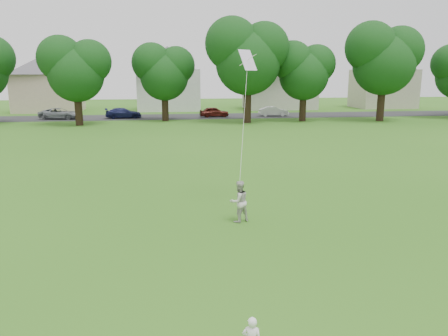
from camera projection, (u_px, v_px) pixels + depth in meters
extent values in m
plane|color=#2C6216|center=(207.00, 272.00, 11.31)|extent=(160.00, 160.00, 0.00)
cube|color=#2D2D30|center=(170.00, 117.00, 51.94)|extent=(90.00, 7.00, 0.01)
imported|color=beige|center=(239.00, 201.00, 14.98)|extent=(0.86, 0.78, 1.45)
plane|color=silver|center=(248.00, 60.00, 16.12)|extent=(0.90, 0.81, 0.76)
cylinder|color=white|center=(244.00, 124.00, 15.52)|extent=(0.01, 0.01, 5.00)
cylinder|color=black|center=(78.00, 108.00, 42.96)|extent=(0.73, 0.73, 3.36)
cylinder|color=black|center=(165.00, 106.00, 47.11)|extent=(0.71, 0.71, 3.20)
cylinder|color=black|center=(247.00, 103.00, 45.31)|extent=(0.80, 0.80, 4.15)
cylinder|color=black|center=(303.00, 106.00, 46.90)|extent=(0.72, 0.72, 3.28)
cylinder|color=black|center=(381.00, 102.00, 46.96)|extent=(0.79, 0.79, 4.04)
imported|color=gray|center=(60.00, 114.00, 49.13)|extent=(4.67, 2.62, 1.23)
imported|color=#151942|center=(123.00, 113.00, 50.10)|extent=(4.26, 2.20, 1.18)
imported|color=#4D160F|center=(214.00, 112.00, 51.56)|extent=(3.53, 1.56, 1.18)
imported|color=#B1B1B1|center=(274.00, 111.00, 52.55)|extent=(3.63, 1.54, 1.16)
cube|color=#CBB398|center=(49.00, 93.00, 58.89)|extent=(8.16, 7.25, 4.93)
pyramid|color=#535156|center=(46.00, 54.00, 57.79)|extent=(11.77, 11.77, 2.71)
cube|color=silver|center=(168.00, 90.00, 61.02)|extent=(8.43, 6.65, 5.62)
pyramid|color=#535156|center=(167.00, 46.00, 59.77)|extent=(12.16, 12.16, 3.09)
cube|color=#B9B5A6|center=(279.00, 90.00, 63.25)|extent=(9.76, 6.33, 5.49)
pyramid|color=#535156|center=(280.00, 49.00, 62.03)|extent=(14.08, 14.08, 3.02)
cube|color=#BBB59B|center=(383.00, 89.00, 65.44)|extent=(8.29, 6.34, 5.63)
pyramid|color=#535156|center=(386.00, 48.00, 64.19)|extent=(11.96, 11.96, 3.10)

